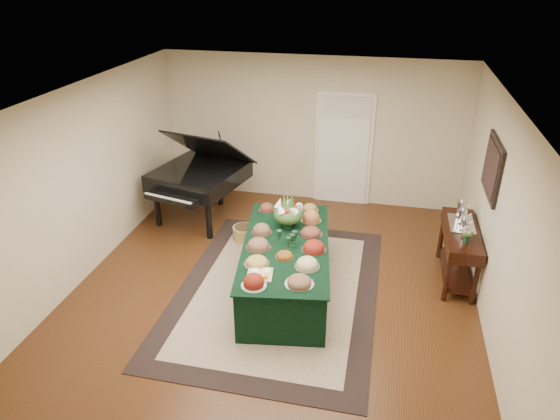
% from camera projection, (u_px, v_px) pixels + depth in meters
% --- Properties ---
extents(ground, '(6.00, 6.00, 0.00)m').
position_uv_depth(ground, '(275.00, 285.00, 7.11)').
color(ground, black).
rests_on(ground, ground).
extents(area_rug, '(2.73, 3.82, 0.01)m').
position_uv_depth(area_rug, '(277.00, 290.00, 6.98)').
color(area_rug, black).
rests_on(area_rug, ground).
extents(kitchen_doorway, '(1.05, 0.07, 2.10)m').
position_uv_depth(kitchen_doorway, '(343.00, 151.00, 9.13)').
color(kitchen_doorway, white).
rests_on(kitchen_doorway, ground).
extents(buffet_table, '(1.49, 2.56, 0.74)m').
position_uv_depth(buffet_table, '(286.00, 267.00, 6.86)').
color(buffet_table, black).
rests_on(buffet_table, ground).
extents(food_platters, '(1.18, 2.36, 0.13)m').
position_uv_depth(food_platters, '(287.00, 242.00, 6.66)').
color(food_platters, silver).
rests_on(food_platters, buffet_table).
extents(cutting_board, '(0.35, 0.35, 0.10)m').
position_uv_depth(cutting_board, '(260.00, 272.00, 6.03)').
color(cutting_board, tan).
rests_on(cutting_board, buffet_table).
extents(green_goblets, '(0.29, 0.25, 0.18)m').
position_uv_depth(green_goblets, '(289.00, 239.00, 6.63)').
color(green_goblets, '#13311E').
rests_on(green_goblets, buffet_table).
extents(floral_centerpiece, '(0.43, 0.43, 0.43)m').
position_uv_depth(floral_centerpiece, '(288.00, 211.00, 7.02)').
color(floral_centerpiece, '#13311E').
rests_on(floral_centerpiece, buffet_table).
extents(grand_piano, '(1.73, 1.84, 1.67)m').
position_uv_depth(grand_piano, '(199.00, 175.00, 8.59)').
color(grand_piano, black).
rests_on(grand_piano, ground).
extents(wicker_basket, '(0.36, 0.36, 0.23)m').
position_uv_depth(wicker_basket, '(244.00, 233.00, 8.23)').
color(wicker_basket, olive).
rests_on(wicker_basket, ground).
extents(mahogany_sideboard, '(0.45, 1.35, 0.82)m').
position_uv_depth(mahogany_sideboard, '(460.00, 241.00, 6.98)').
color(mahogany_sideboard, black).
rests_on(mahogany_sideboard, ground).
extents(tea_service, '(0.34, 0.74, 0.30)m').
position_uv_depth(tea_service, '(463.00, 218.00, 6.95)').
color(tea_service, silver).
rests_on(tea_service, mahogany_sideboard).
extents(pink_bouquet, '(0.17, 0.17, 0.22)m').
position_uv_depth(pink_bouquet, '(467.00, 233.00, 6.49)').
color(pink_bouquet, '#13311E').
rests_on(pink_bouquet, mahogany_sideboard).
extents(wall_painting, '(0.05, 0.95, 0.75)m').
position_uv_depth(wall_painting, '(492.00, 168.00, 6.43)').
color(wall_painting, black).
rests_on(wall_painting, ground).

